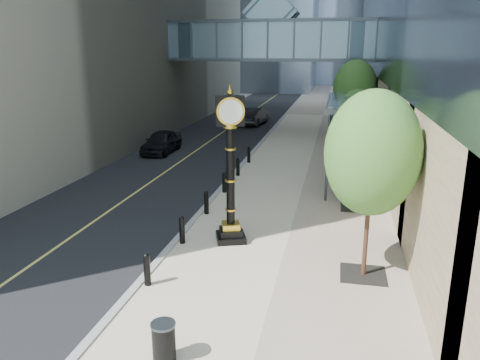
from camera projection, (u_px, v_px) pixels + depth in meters
name	position (u px, v px, depth m)	size (l,w,h in m)	color
ground	(229.00, 315.00, 12.44)	(320.00, 320.00, 0.00)	gray
road	(250.00, 114.00, 51.53)	(8.00, 180.00, 0.02)	black
sidewalk	(323.00, 115.00, 49.94)	(8.00, 180.00, 0.06)	#C3B396
curb	(286.00, 114.00, 50.73)	(0.25, 180.00, 0.07)	gray
skywalk	(271.00, 38.00, 37.36)	(17.00, 4.20, 5.80)	slate
entrance_canopy	(357.00, 103.00, 23.82)	(3.00, 8.00, 4.38)	#383F44
bollard_row	(216.00, 193.00, 21.32)	(0.20, 16.20, 0.90)	black
street_trees	(358.00, 107.00, 25.91)	(2.99, 28.64, 6.14)	black
street_clock	(230.00, 178.00, 16.51)	(1.31, 1.31, 5.48)	black
trash_bin	(164.00, 343.00, 10.38)	(0.52, 0.52, 0.90)	black
pedestrian	(366.00, 168.00, 24.39)	(0.57, 0.38, 1.57)	#A8A49A
car_near	(162.00, 142.00, 31.83)	(1.77, 4.39, 1.50)	black
car_far	(254.00, 116.00, 43.81)	(1.71, 4.90, 1.62)	black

